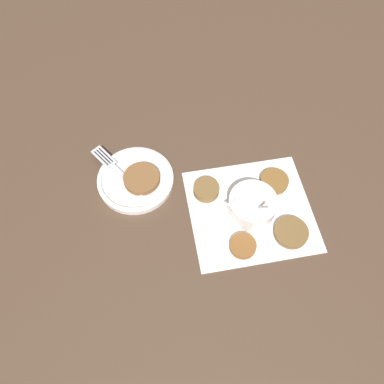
% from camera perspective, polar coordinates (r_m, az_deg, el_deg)
% --- Properties ---
extents(ground_plane, '(4.00, 4.00, 0.00)m').
position_cam_1_polar(ground_plane, '(0.90, 8.29, -2.91)').
color(ground_plane, '#4C3828').
extents(napkin, '(0.30, 0.28, 0.00)m').
position_cam_1_polar(napkin, '(0.90, 8.92, -2.89)').
color(napkin, white).
rests_on(napkin, ground_plane).
extents(sauce_bowl, '(0.12, 0.11, 0.10)m').
position_cam_1_polar(sauce_bowl, '(0.87, 9.11, -2.22)').
color(sauce_bowl, white).
rests_on(sauce_bowl, napkin).
extents(fritter_0, '(0.06, 0.06, 0.01)m').
position_cam_1_polar(fritter_0, '(0.85, 7.75, -8.13)').
color(fritter_0, brown).
rests_on(fritter_0, napkin).
extents(fritter_1, '(0.07, 0.07, 0.02)m').
position_cam_1_polar(fritter_1, '(0.94, 12.41, 1.63)').
color(fritter_1, brown).
rests_on(fritter_1, napkin).
extents(fritter_2, '(0.08, 0.08, 0.01)m').
position_cam_1_polar(fritter_2, '(0.88, 14.85, -5.95)').
color(fritter_2, brown).
rests_on(fritter_2, napkin).
extents(fritter_3, '(0.06, 0.06, 0.02)m').
position_cam_1_polar(fritter_3, '(0.90, 2.19, 0.38)').
color(fritter_3, brown).
rests_on(fritter_3, napkin).
extents(serving_plate, '(0.19, 0.19, 0.02)m').
position_cam_1_polar(serving_plate, '(0.93, -8.60, 1.97)').
color(serving_plate, white).
rests_on(serving_plate, ground_plane).
extents(fritter_on_plate, '(0.09, 0.09, 0.01)m').
position_cam_1_polar(fritter_on_plate, '(0.91, -7.69, 2.06)').
color(fritter_on_plate, brown).
rests_on(fritter_on_plate, serving_plate).
extents(fork, '(0.13, 0.16, 0.00)m').
position_cam_1_polar(fork, '(0.94, -11.97, 3.92)').
color(fork, silver).
rests_on(fork, serving_plate).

